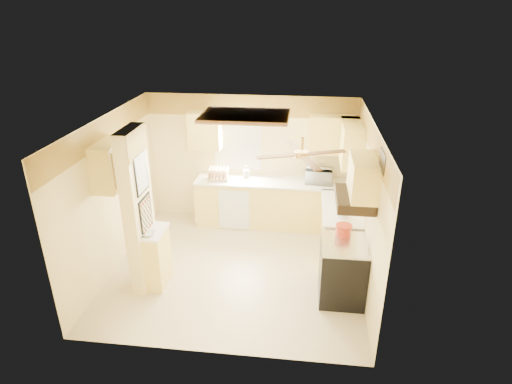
# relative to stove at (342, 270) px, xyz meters

# --- Properties ---
(floor) EXTENTS (4.00, 4.00, 0.00)m
(floor) POSITION_rel_stove_xyz_m (-1.67, 0.55, -0.46)
(floor) COLOR beige
(floor) RESTS_ON ground
(ceiling) EXTENTS (4.00, 4.00, 0.00)m
(ceiling) POSITION_rel_stove_xyz_m (-1.67, 0.55, 2.04)
(ceiling) COLOR white
(ceiling) RESTS_ON wall_back
(wall_back) EXTENTS (4.00, 0.00, 4.00)m
(wall_back) POSITION_rel_stove_xyz_m (-1.67, 2.45, 0.79)
(wall_back) COLOR #F4DD95
(wall_back) RESTS_ON floor
(wall_front) EXTENTS (4.00, 0.00, 4.00)m
(wall_front) POSITION_rel_stove_xyz_m (-1.67, -1.35, 0.79)
(wall_front) COLOR #F4DD95
(wall_front) RESTS_ON floor
(wall_left) EXTENTS (0.00, 3.80, 3.80)m
(wall_left) POSITION_rel_stove_xyz_m (-3.67, 0.55, 0.79)
(wall_left) COLOR #F4DD95
(wall_left) RESTS_ON floor
(wall_right) EXTENTS (0.00, 3.80, 3.80)m
(wall_right) POSITION_rel_stove_xyz_m (0.33, 0.55, 0.79)
(wall_right) COLOR #F4DD95
(wall_right) RESTS_ON floor
(wallpaper_border) EXTENTS (4.00, 0.02, 0.40)m
(wallpaper_border) POSITION_rel_stove_xyz_m (-1.67, 2.43, 1.84)
(wallpaper_border) COLOR yellow
(wallpaper_border) RESTS_ON wall_back
(partition_column) EXTENTS (0.20, 0.70, 2.50)m
(partition_column) POSITION_rel_stove_xyz_m (-3.02, 0.00, 0.79)
(partition_column) COLOR #F4DD95
(partition_column) RESTS_ON floor
(partition_ledge) EXTENTS (0.25, 0.55, 0.90)m
(partition_ledge) POSITION_rel_stove_xyz_m (-2.80, 0.00, -0.01)
(partition_ledge) COLOR #FFDD71
(partition_ledge) RESTS_ON floor
(ledge_top) EXTENTS (0.28, 0.58, 0.04)m
(ledge_top) POSITION_rel_stove_xyz_m (-2.80, 0.00, 0.46)
(ledge_top) COLOR white
(ledge_top) RESTS_ON partition_ledge
(lower_cabinets_back) EXTENTS (3.00, 0.60, 0.90)m
(lower_cabinets_back) POSITION_rel_stove_xyz_m (-1.17, 2.15, -0.01)
(lower_cabinets_back) COLOR #FFDD71
(lower_cabinets_back) RESTS_ON floor
(lower_cabinets_right) EXTENTS (0.60, 1.40, 0.90)m
(lower_cabinets_right) POSITION_rel_stove_xyz_m (0.03, 1.15, -0.01)
(lower_cabinets_right) COLOR #FFDD71
(lower_cabinets_right) RESTS_ON floor
(countertop_back) EXTENTS (3.04, 0.64, 0.04)m
(countertop_back) POSITION_rel_stove_xyz_m (-1.17, 2.14, 0.46)
(countertop_back) COLOR white
(countertop_back) RESTS_ON lower_cabinets_back
(countertop_right) EXTENTS (0.64, 1.44, 0.04)m
(countertop_right) POSITION_rel_stove_xyz_m (0.02, 1.15, 0.46)
(countertop_right) COLOR white
(countertop_right) RESTS_ON lower_cabinets_right
(dishwasher_panel) EXTENTS (0.58, 0.02, 0.80)m
(dishwasher_panel) POSITION_rel_stove_xyz_m (-1.92, 1.84, -0.03)
(dishwasher_panel) COLOR white
(dishwasher_panel) RESTS_ON lower_cabinets_back
(window) EXTENTS (0.92, 0.02, 1.02)m
(window) POSITION_rel_stove_xyz_m (-1.92, 2.44, 1.09)
(window) COLOR white
(window) RESTS_ON wall_back
(upper_cab_back_left) EXTENTS (0.60, 0.35, 0.70)m
(upper_cab_back_left) POSITION_rel_stove_xyz_m (-2.52, 2.27, 1.39)
(upper_cab_back_left) COLOR #FFDD71
(upper_cab_back_left) RESTS_ON wall_back
(upper_cab_back_right) EXTENTS (0.90, 0.35, 0.70)m
(upper_cab_back_right) POSITION_rel_stove_xyz_m (-0.12, 2.27, 1.39)
(upper_cab_back_right) COLOR #FFDD71
(upper_cab_back_right) RESTS_ON wall_back
(upper_cab_right) EXTENTS (0.35, 1.00, 0.70)m
(upper_cab_right) POSITION_rel_stove_xyz_m (0.16, 1.80, 1.39)
(upper_cab_right) COLOR #FFDD71
(upper_cab_right) RESTS_ON wall_right
(upper_cab_left_wall) EXTENTS (0.35, 0.75, 0.70)m
(upper_cab_left_wall) POSITION_rel_stove_xyz_m (-3.49, 0.30, 1.39)
(upper_cab_left_wall) COLOR #FFDD71
(upper_cab_left_wall) RESTS_ON wall_left
(upper_cab_over_stove) EXTENTS (0.35, 0.76, 0.52)m
(upper_cab_over_stove) POSITION_rel_stove_xyz_m (0.16, 0.00, 1.49)
(upper_cab_over_stove) COLOR #FFDD71
(upper_cab_over_stove) RESTS_ON wall_right
(stove) EXTENTS (0.68, 0.77, 0.92)m
(stove) POSITION_rel_stove_xyz_m (0.00, 0.00, 0.00)
(stove) COLOR black
(stove) RESTS_ON floor
(range_hood) EXTENTS (0.50, 0.76, 0.14)m
(range_hood) POSITION_rel_stove_xyz_m (0.07, 0.00, 1.16)
(range_hood) COLOR black
(range_hood) RESTS_ON upper_cab_over_stove
(poster_menu) EXTENTS (0.02, 0.42, 0.57)m
(poster_menu) POSITION_rel_stove_xyz_m (-2.91, 0.00, 1.39)
(poster_menu) COLOR black
(poster_menu) RESTS_ON partition_column
(poster_nashville) EXTENTS (0.02, 0.42, 0.57)m
(poster_nashville) POSITION_rel_stove_xyz_m (-2.91, 0.00, 0.74)
(poster_nashville) COLOR black
(poster_nashville) RESTS_ON partition_column
(ceiling_light_panel) EXTENTS (1.35, 0.95, 0.06)m
(ceiling_light_panel) POSITION_rel_stove_xyz_m (-1.57, 1.05, 2.00)
(ceiling_light_panel) COLOR brown
(ceiling_light_panel) RESTS_ON ceiling
(ceiling_fan) EXTENTS (1.15, 1.15, 0.26)m
(ceiling_fan) POSITION_rel_stove_xyz_m (-0.67, -0.15, 1.83)
(ceiling_fan) COLOR gold
(ceiling_fan) RESTS_ON ceiling
(vent_grate) EXTENTS (0.02, 0.40, 0.25)m
(vent_grate) POSITION_rel_stove_xyz_m (0.31, -0.35, 1.84)
(vent_grate) COLOR black
(vent_grate) RESTS_ON wall_right
(microwave) EXTENTS (0.52, 0.37, 0.27)m
(microwave) POSITION_rel_stove_xyz_m (-0.34, 2.17, 0.62)
(microwave) COLOR white
(microwave) RESTS_ON countertop_back
(bowl) EXTENTS (0.24, 0.24, 0.05)m
(bowl) POSITION_rel_stove_xyz_m (-2.85, -0.14, 0.51)
(bowl) COLOR white
(bowl) RESTS_ON ledge_top
(dutch_oven) EXTENTS (0.24, 0.24, 0.16)m
(dutch_oven) POSITION_rel_stove_xyz_m (-0.01, 0.25, 0.54)
(dutch_oven) COLOR red
(dutch_oven) RESTS_ON stove
(kettle) EXTENTS (0.16, 0.16, 0.24)m
(kettle) POSITION_rel_stove_xyz_m (0.01, 0.77, 0.59)
(kettle) COLOR silver
(kettle) RESTS_ON countertop_right
(dish_rack) EXTENTS (0.40, 0.30, 0.22)m
(dish_rack) POSITION_rel_stove_xyz_m (-2.26, 2.11, 0.56)
(dish_rack) COLOR tan
(dish_rack) RESTS_ON countertop_back
(utensil_crock) EXTENTS (0.12, 0.12, 0.24)m
(utensil_crock) POSITION_rel_stove_xyz_m (-1.74, 2.26, 0.56)
(utensil_crock) COLOR white
(utensil_crock) RESTS_ON countertop_back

